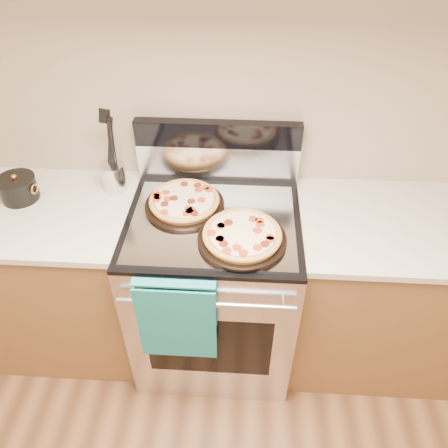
# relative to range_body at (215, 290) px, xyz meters

# --- Properties ---
(wall_back) EXTENTS (4.00, 0.00, 4.00)m
(wall_back) POSITION_rel_range_body_xyz_m (0.00, 0.35, 0.90)
(wall_back) COLOR tan
(wall_back) RESTS_ON ground
(range_body) EXTENTS (0.76, 0.68, 0.90)m
(range_body) POSITION_rel_range_body_xyz_m (0.00, 0.00, 0.00)
(range_body) COLOR #B7B7BC
(range_body) RESTS_ON ground
(oven_window) EXTENTS (0.56, 0.01, 0.40)m
(oven_window) POSITION_rel_range_body_xyz_m (0.00, -0.34, 0.00)
(oven_window) COLOR black
(oven_window) RESTS_ON range_body
(cooktop) EXTENTS (0.76, 0.68, 0.02)m
(cooktop) POSITION_rel_range_body_xyz_m (0.00, 0.00, 0.46)
(cooktop) COLOR black
(cooktop) RESTS_ON range_body
(backsplash_lower) EXTENTS (0.76, 0.06, 0.18)m
(backsplash_lower) POSITION_rel_range_body_xyz_m (0.00, 0.31, 0.56)
(backsplash_lower) COLOR silver
(backsplash_lower) RESTS_ON cooktop
(backsplash_upper) EXTENTS (0.76, 0.06, 0.12)m
(backsplash_upper) POSITION_rel_range_body_xyz_m (0.00, 0.31, 0.71)
(backsplash_upper) COLOR black
(backsplash_upper) RESTS_ON backsplash_lower
(oven_handle) EXTENTS (0.70, 0.03, 0.03)m
(oven_handle) POSITION_rel_range_body_xyz_m (0.00, -0.38, 0.35)
(oven_handle) COLOR silver
(oven_handle) RESTS_ON range_body
(dish_towel) EXTENTS (0.32, 0.05, 0.42)m
(dish_towel) POSITION_rel_range_body_xyz_m (-0.12, -0.38, 0.25)
(dish_towel) COLOR teal
(dish_towel) RESTS_ON oven_handle
(foil_sheet) EXTENTS (0.70, 0.55, 0.01)m
(foil_sheet) POSITION_rel_range_body_xyz_m (0.00, -0.03, 0.47)
(foil_sheet) COLOR gray
(foil_sheet) RESTS_ON cooktop
(cabinet_left) EXTENTS (1.00, 0.62, 0.88)m
(cabinet_left) POSITION_rel_range_body_xyz_m (-0.88, 0.03, -0.01)
(cabinet_left) COLOR brown
(cabinet_left) RESTS_ON ground
(countertop_left) EXTENTS (1.02, 0.64, 0.03)m
(countertop_left) POSITION_rel_range_body_xyz_m (-0.88, 0.03, 0.45)
(countertop_left) COLOR beige
(countertop_left) RESTS_ON cabinet_left
(cabinet_right) EXTENTS (1.00, 0.62, 0.88)m
(cabinet_right) POSITION_rel_range_body_xyz_m (0.88, 0.03, -0.01)
(cabinet_right) COLOR brown
(cabinet_right) RESTS_ON ground
(countertop_right) EXTENTS (1.02, 0.64, 0.03)m
(countertop_right) POSITION_rel_range_body_xyz_m (0.88, 0.03, 0.45)
(countertop_right) COLOR beige
(countertop_right) RESTS_ON cabinet_right
(pepperoni_pizza_back) EXTENTS (0.39, 0.39, 0.05)m
(pepperoni_pizza_back) POSITION_rel_range_body_xyz_m (-0.13, 0.07, 0.50)
(pepperoni_pizza_back) COLOR #B97638
(pepperoni_pizza_back) RESTS_ON foil_sheet
(pepperoni_pizza_front) EXTENTS (0.42, 0.42, 0.05)m
(pepperoni_pizza_front) POSITION_rel_range_body_xyz_m (0.13, -0.14, 0.50)
(pepperoni_pizza_front) COLOR #B97638
(pepperoni_pizza_front) RESTS_ON foil_sheet
(utensil_crock) EXTENTS (0.11, 0.11, 0.14)m
(utensil_crock) POSITION_rel_range_body_xyz_m (-0.48, 0.20, 0.53)
(utensil_crock) COLOR silver
(utensil_crock) RESTS_ON countertop_left
(saucepan) EXTENTS (0.20, 0.20, 0.10)m
(saucepan) POSITION_rel_range_body_xyz_m (-0.90, 0.10, 0.51)
(saucepan) COLOR black
(saucepan) RESTS_ON countertop_left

